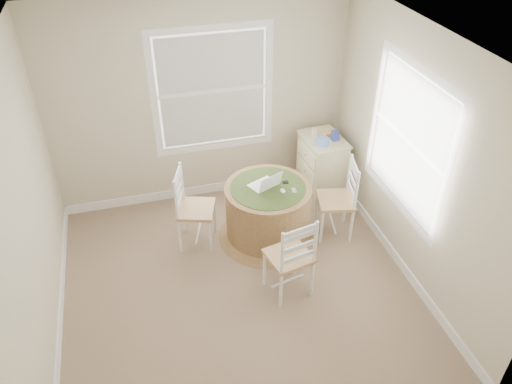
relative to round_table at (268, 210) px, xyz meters
name	(u,v)px	position (x,y,z in m)	size (l,w,h in m)	color
room	(249,175)	(-0.36, -0.56, 0.92)	(3.64, 3.64, 2.64)	#896E57
round_table	(268,210)	(0.00, 0.00, 0.00)	(1.16, 1.16, 0.70)	olive
chair_left	(196,209)	(-0.80, 0.12, 0.09)	(0.42, 0.40, 0.95)	white
chair_near	(289,256)	(-0.04, -0.89, 0.09)	(0.42, 0.40, 0.95)	white
chair_right	(336,200)	(0.78, -0.14, 0.09)	(0.42, 0.40, 0.95)	white
laptop	(265,184)	(-0.02, 0.03, 0.34)	(0.39, 0.37, 0.21)	white
mouse	(283,191)	(0.14, -0.11, 0.32)	(0.06, 0.09, 0.03)	white
phone	(294,191)	(0.26, -0.13, 0.32)	(0.04, 0.09, 0.02)	#B7BABF
keys	(285,183)	(0.22, 0.04, 0.32)	(0.06, 0.05, 0.03)	black
corner_chest	(321,167)	(0.91, 0.63, 0.04)	(0.52, 0.66, 0.84)	beige
tissue_box	(323,142)	(0.83, 0.48, 0.51)	(0.12, 0.12, 0.10)	#618CDE
box_yellow	(328,133)	(0.99, 0.69, 0.49)	(0.15, 0.10, 0.06)	#EAAC52
box_blue	(336,136)	(1.03, 0.56, 0.52)	(0.08, 0.08, 0.12)	#323996
cup_cream	(314,131)	(0.82, 0.77, 0.51)	(0.07, 0.07, 0.09)	beige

